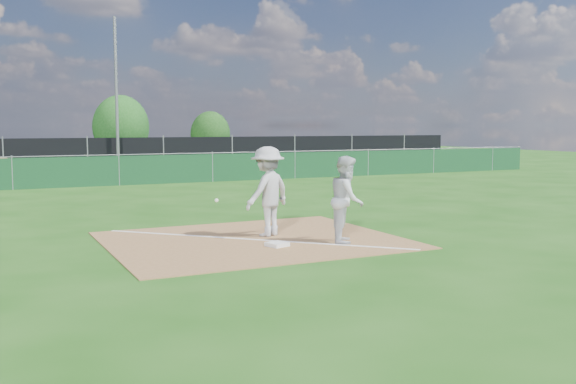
% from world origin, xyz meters
% --- Properties ---
extents(ground, '(90.00, 90.00, 0.00)m').
position_xyz_m(ground, '(0.00, 10.00, 0.00)').
color(ground, '#1A4C10').
rests_on(ground, ground).
extents(infield_dirt, '(6.00, 5.00, 0.02)m').
position_xyz_m(infield_dirt, '(0.00, 1.00, 0.01)').
color(infield_dirt, brown).
rests_on(infield_dirt, ground).
extents(foul_line, '(5.01, 5.01, 0.01)m').
position_xyz_m(foul_line, '(0.00, 1.00, 0.03)').
color(foul_line, white).
rests_on(foul_line, infield_dirt).
extents(green_fence, '(44.00, 0.05, 1.20)m').
position_xyz_m(green_fence, '(0.00, 15.00, 0.60)').
color(green_fence, '#0F391D').
rests_on(green_fence, ground).
extents(black_fence, '(46.00, 0.04, 1.80)m').
position_xyz_m(black_fence, '(0.00, 23.00, 0.90)').
color(black_fence, black).
rests_on(black_fence, ground).
extents(parking_lot, '(46.00, 9.00, 0.01)m').
position_xyz_m(parking_lot, '(0.00, 28.00, 0.01)').
color(parking_lot, black).
rests_on(parking_lot, ground).
extents(light_pole, '(0.16, 0.16, 8.00)m').
position_xyz_m(light_pole, '(1.50, 22.70, 4.00)').
color(light_pole, slate).
rests_on(light_pole, ground).
extents(first_base, '(0.46, 0.46, 0.08)m').
position_xyz_m(first_base, '(0.14, 0.11, 0.06)').
color(first_base, white).
rests_on(first_base, infield_dirt).
extents(play_at_first, '(2.09, 1.21, 1.96)m').
position_xyz_m(play_at_first, '(0.49, 1.34, 1.00)').
color(play_at_first, silver).
rests_on(play_at_first, infield_dirt).
extents(runner, '(1.05, 1.11, 1.81)m').
position_xyz_m(runner, '(1.68, -0.02, 0.90)').
color(runner, silver).
rests_on(runner, ground).
extents(car_mid, '(4.56, 1.85, 1.47)m').
position_xyz_m(car_mid, '(-2.91, 26.95, 0.75)').
color(car_mid, black).
rests_on(car_mid, parking_lot).
extents(car_right, '(5.03, 2.20, 1.44)m').
position_xyz_m(car_right, '(6.29, 26.71, 0.73)').
color(car_right, black).
rests_on(car_right, parking_lot).
extents(tree_mid, '(3.81, 3.81, 4.52)m').
position_xyz_m(tree_mid, '(3.84, 33.37, 2.33)').
color(tree_mid, '#382316').
rests_on(tree_mid, ground).
extents(tree_right, '(2.95, 2.95, 3.50)m').
position_xyz_m(tree_right, '(10.61, 34.26, 1.80)').
color(tree_right, '#382316').
rests_on(tree_right, ground).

